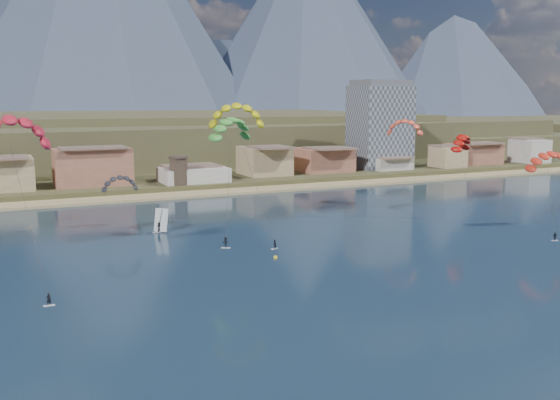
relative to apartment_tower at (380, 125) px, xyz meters
name	(u,v)px	position (x,y,z in m)	size (l,w,h in m)	color
ground	(385,314)	(-85.00, -128.00, -17.82)	(2400.00, 2400.00, 0.00)	#0D202F
beach	(170,196)	(-85.00, -22.00, -17.57)	(2200.00, 12.00, 0.90)	tan
land	(45,128)	(-85.00, 432.00, -17.82)	(2200.00, 900.00, 4.00)	#4C4529
foothills	(146,137)	(-62.61, 104.47, -8.74)	(940.00, 210.00, 18.00)	brown
mountain_ridge	(9,2)	(-99.60, 695.65, 132.49)	(2060.00, 480.00, 400.00)	#303B51
town	(12,169)	(-125.00, -6.00, -9.82)	(400.00, 24.00, 12.00)	silver
apartment_tower	(380,125)	(0.00, 0.00, 0.00)	(20.00, 16.00, 32.00)	gray
watchtower	(179,170)	(-80.00, -14.00, -11.45)	(5.82, 5.82, 8.60)	#47382D
kitesurfer_red	(9,127)	(-126.81, -92.93, 5.28)	(12.41, 17.13, 27.36)	silver
kitesurfer_yellow	(237,112)	(-86.23, -78.84, 6.85)	(12.03, 15.96, 28.07)	silver
kitesurfer_orange	(549,158)	(-22.13, -96.35, -3.08)	(15.55, 14.66, 19.91)	silver
kitesurfer_green	(230,126)	(-84.30, -70.00, 3.75)	(14.11, 21.45, 26.96)	silver
distant_kite_dark	(120,181)	(-105.40, -59.30, -7.72)	(7.95, 5.55, 13.40)	#262626
distant_kite_orange	(405,125)	(-32.58, -59.52, 2.86)	(9.28, 9.58, 23.55)	#262626
distant_kite_red	(461,140)	(-24.16, -71.23, -0.69)	(9.96, 8.47, 20.16)	#262626
windsurfer	(160,225)	(-99.10, -67.58, -16.26)	(2.86, 3.13, 4.92)	silver
buoy	(276,257)	(-86.18, -96.70, -17.70)	(0.72, 0.72, 0.72)	yellow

